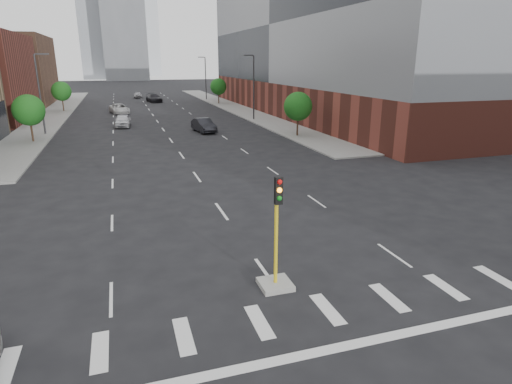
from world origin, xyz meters
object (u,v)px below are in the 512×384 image
median_traffic_signal (276,264)px  car_mid_right (204,125)px  car_far_left (119,109)px  car_near_left (123,121)px  car_distant (138,95)px  car_deep_right (154,98)px

median_traffic_signal → car_mid_right: size_ratio=0.88×
median_traffic_signal → car_far_left: (-5.01, 60.42, -0.20)m
car_near_left → car_distant: 45.83m
median_traffic_signal → car_near_left: bearing=96.0°
car_mid_right → car_distant: 53.31m
car_near_left → car_mid_right: 11.86m
car_far_left → car_distant: car_far_left is taller
car_mid_right → car_distant: car_mid_right is taller
car_far_left → car_near_left: bearing=-98.6°
median_traffic_signal → car_far_left: median_traffic_signal is taller
car_mid_right → car_far_left: car_mid_right is taller
car_deep_right → car_distant: bearing=94.0°
car_mid_right → median_traffic_signal: bearing=-105.1°
car_near_left → car_distant: size_ratio=1.14×
car_distant → car_mid_right: bearing=-86.1°
car_far_left → car_deep_right: (7.12, 18.99, 0.07)m
car_distant → car_deep_right: bearing=-77.9°
car_near_left → car_deep_right: car_deep_right is taller
car_mid_right → car_deep_right: car_deep_right is taller
median_traffic_signal → car_far_left: size_ratio=0.79×
median_traffic_signal → car_distant: bearing=90.4°
car_mid_right → car_near_left: bearing=132.9°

